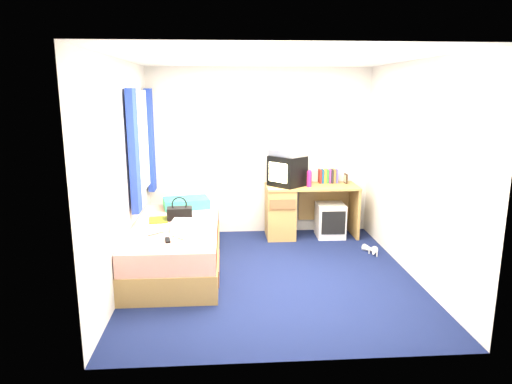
{
  "coord_description": "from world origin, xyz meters",
  "views": [
    {
      "loc": [
        -0.51,
        -4.87,
        2.08
      ],
      "look_at": [
        -0.13,
        0.7,
        0.83
      ],
      "focal_mm": 32.0,
      "sensor_mm": 36.0,
      "label": 1
    }
  ],
  "objects": [
    {
      "name": "bed",
      "position": [
        -1.1,
        0.29,
        0.27
      ],
      "size": [
        1.01,
        2.0,
        0.54
      ],
      "color": "#B2894A",
      "rests_on": "ground"
    },
    {
      "name": "window_assembly",
      "position": [
        -1.55,
        0.9,
        1.42
      ],
      "size": [
        0.11,
        1.42,
        1.4
      ],
      "color": "silver",
      "rests_on": "room_shell"
    },
    {
      "name": "storage_cube",
      "position": [
        0.99,
        1.37,
        0.24
      ],
      "size": [
        0.4,
        0.4,
        0.49
      ],
      "primitive_type": "cube",
      "rotation": [
        0.0,
        0.0,
        -0.02
      ],
      "color": "white",
      "rests_on": "ground"
    },
    {
      "name": "handbag",
      "position": [
        -1.07,
        0.52,
        0.62
      ],
      "size": [
        0.31,
        0.19,
        0.28
      ],
      "rotation": [
        0.0,
        0.0,
        0.08
      ],
      "color": "black",
      "rests_on": "bed"
    },
    {
      "name": "towel",
      "position": [
        -0.96,
        0.1,
        0.59
      ],
      "size": [
        0.34,
        0.29,
        0.1
      ],
      "primitive_type": "cube",
      "rotation": [
        0.0,
        0.0,
        -0.11
      ],
      "color": "silver",
      "rests_on": "bed"
    },
    {
      "name": "magazine",
      "position": [
        -1.32,
        0.49,
        0.55
      ],
      "size": [
        0.25,
        0.31,
        0.01
      ],
      "primitive_type": "cube",
      "rotation": [
        0.0,
        0.0,
        0.15
      ],
      "color": "#B7D117",
      "rests_on": "bed"
    },
    {
      "name": "white_heels",
      "position": [
        1.38,
        0.62,
        0.04
      ],
      "size": [
        0.19,
        0.35,
        0.09
      ],
      "color": "silver",
      "rests_on": "ground"
    },
    {
      "name": "remote_control",
      "position": [
        -1.12,
        -0.29,
        0.55
      ],
      "size": [
        0.08,
        0.17,
        0.02
      ],
      "primitive_type": "cube",
      "rotation": [
        0.0,
        0.0,
        0.19
      ],
      "color": "black",
      "rests_on": "bed"
    },
    {
      "name": "water_bottle",
      "position": [
        -1.28,
        -0.03,
        0.58
      ],
      "size": [
        0.19,
        0.19,
        0.07
      ],
      "primitive_type": "cylinder",
      "rotation": [
        0.0,
        1.57,
        0.75
      ],
      "color": "silver",
      "rests_on": "bed"
    },
    {
      "name": "crt_tv",
      "position": [
        0.37,
        1.44,
        0.96
      ],
      "size": [
        0.58,
        0.58,
        0.43
      ],
      "rotation": [
        0.0,
        0.0,
        -0.84
      ],
      "color": "black",
      "rests_on": "desk"
    },
    {
      "name": "pillow",
      "position": [
        -1.03,
        1.09,
        0.6
      ],
      "size": [
        0.65,
        0.49,
        0.13
      ],
      "primitive_type": "cube",
      "rotation": [
        0.0,
        0.0,
        0.21
      ],
      "color": "#1B70B5",
      "rests_on": "bed"
    },
    {
      "name": "room_shell",
      "position": [
        0.0,
        0.0,
        1.45
      ],
      "size": [
        3.4,
        3.4,
        3.4
      ],
      "color": "white",
      "rests_on": "ground"
    },
    {
      "name": "desk",
      "position": [
        0.45,
        1.44,
        0.41
      ],
      "size": [
        1.3,
        0.55,
        0.75
      ],
      "color": "#B2894A",
      "rests_on": "ground"
    },
    {
      "name": "picture_frame",
      "position": [
        1.25,
        1.55,
        0.82
      ],
      "size": [
        0.03,
        0.12,
        0.14
      ],
      "primitive_type": "cube",
      "rotation": [
        0.0,
        0.0,
        0.07
      ],
      "color": "#312010",
      "rests_on": "desk"
    },
    {
      "name": "ground",
      "position": [
        0.0,
        0.0,
        0.0
      ],
      "size": [
        3.4,
        3.4,
        0.0
      ],
      "primitive_type": "plane",
      "color": "#0C1438",
      "rests_on": "ground"
    },
    {
      "name": "book_row",
      "position": [
        1.0,
        1.6,
        0.85
      ],
      "size": [
        0.27,
        0.13,
        0.2
      ],
      "color": "maroon",
      "rests_on": "desk"
    },
    {
      "name": "colour_swatch_fan",
      "position": [
        -1.0,
        -0.2,
        0.55
      ],
      "size": [
        0.19,
        0.2,
        0.01
      ],
      "primitive_type": "cube",
      "rotation": [
        0.0,
        0.0,
        -0.84
      ],
      "color": "orange",
      "rests_on": "bed"
    },
    {
      "name": "vcr",
      "position": [
        0.37,
        1.44,
        1.22
      ],
      "size": [
        0.54,
        0.56,
        0.09
      ],
      "primitive_type": "cube",
      "rotation": [
        0.0,
        0.0,
        -0.89
      ],
      "color": "#B0B1B3",
      "rests_on": "crt_tv"
    },
    {
      "name": "pink_water_bottle",
      "position": [
        0.67,
        1.33,
        0.86
      ],
      "size": [
        0.08,
        0.08,
        0.21
      ],
      "primitive_type": "cylinder",
      "rotation": [
        0.0,
        0.0,
        0.19
      ],
      "color": "#CF1D67",
      "rests_on": "desk"
    },
    {
      "name": "aerosol_can",
      "position": [
        0.55,
        1.45,
        0.85
      ],
      "size": [
        0.06,
        0.06,
        0.19
      ],
      "primitive_type": "cylinder",
      "rotation": [
        0.0,
        0.0,
        -0.16
      ],
      "color": "white",
      "rests_on": "desk"
    }
  ]
}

